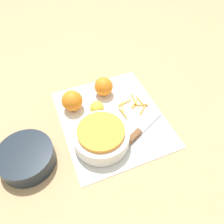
{
  "coord_description": "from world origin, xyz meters",
  "views": [
    {
      "loc": [
        -0.47,
        0.19,
        0.64
      ],
      "look_at": [
        0.0,
        0.0,
        0.04
      ],
      "focal_mm": 35.0,
      "sensor_mm": 36.0,
      "label": 1
    }
  ],
  "objects_px": {
    "bowl_dark": "(26,157)",
    "knife": "(135,135)",
    "bowl_speckled": "(101,136)",
    "orange_right": "(72,101)",
    "orange_left": "(104,86)",
    "lemon": "(97,108)"
  },
  "relations": [
    {
      "from": "bowl_speckled",
      "to": "knife",
      "type": "distance_m",
      "value": 0.12
    },
    {
      "from": "bowl_speckled",
      "to": "bowl_dark",
      "type": "height_order",
      "value": "bowl_speckled"
    },
    {
      "from": "knife",
      "to": "lemon",
      "type": "bearing_deg",
      "value": 94.98
    },
    {
      "from": "bowl_dark",
      "to": "lemon",
      "type": "distance_m",
      "value": 0.29
    },
    {
      "from": "bowl_speckled",
      "to": "orange_right",
      "type": "distance_m",
      "value": 0.19
    },
    {
      "from": "bowl_speckled",
      "to": "lemon",
      "type": "bearing_deg",
      "value": -13.34
    },
    {
      "from": "lemon",
      "to": "orange_right",
      "type": "bearing_deg",
      "value": 53.26
    },
    {
      "from": "bowl_dark",
      "to": "knife",
      "type": "xyz_separation_m",
      "value": [
        -0.04,
        -0.36,
        -0.02
      ]
    },
    {
      "from": "lemon",
      "to": "bowl_speckled",
      "type": "bearing_deg",
      "value": 166.66
    },
    {
      "from": "knife",
      "to": "orange_right",
      "type": "relative_size",
      "value": 2.54
    },
    {
      "from": "bowl_speckled",
      "to": "knife",
      "type": "relative_size",
      "value": 0.94
    },
    {
      "from": "orange_left",
      "to": "lemon",
      "type": "bearing_deg",
      "value": 146.11
    },
    {
      "from": "orange_right",
      "to": "lemon",
      "type": "relative_size",
      "value": 1.5
    },
    {
      "from": "bowl_dark",
      "to": "bowl_speckled",
      "type": "bearing_deg",
      "value": -94.49
    },
    {
      "from": "orange_left",
      "to": "lemon",
      "type": "relative_size",
      "value": 1.41
    },
    {
      "from": "lemon",
      "to": "bowl_dark",
      "type": "bearing_deg",
      "value": 111.86
    },
    {
      "from": "bowl_dark",
      "to": "orange_right",
      "type": "xyz_separation_m",
      "value": [
        0.17,
        -0.19,
        0.02
      ]
    },
    {
      "from": "bowl_dark",
      "to": "knife",
      "type": "relative_size",
      "value": 0.87
    },
    {
      "from": "orange_left",
      "to": "orange_right",
      "type": "bearing_deg",
      "value": 102.55
    },
    {
      "from": "bowl_speckled",
      "to": "lemon",
      "type": "relative_size",
      "value": 3.57
    },
    {
      "from": "orange_left",
      "to": "orange_right",
      "type": "height_order",
      "value": "orange_right"
    },
    {
      "from": "knife",
      "to": "orange_left",
      "type": "relative_size",
      "value": 2.71
    }
  ]
}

